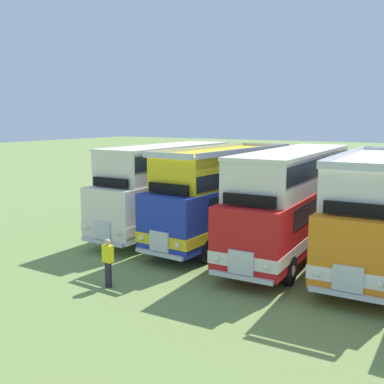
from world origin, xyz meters
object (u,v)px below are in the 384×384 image
at_px(bus_second_in_row, 225,192).
at_px(bus_fourth_in_row, 375,207).
at_px(bus_third_in_row, 293,197).
at_px(bus_first_in_row, 167,185).
at_px(marshal_person, 108,262).

distance_m(bus_second_in_row, bus_fourth_in_row, 6.73).
relative_size(bus_second_in_row, bus_fourth_in_row, 0.96).
height_order(bus_third_in_row, bus_fourth_in_row, bus_fourth_in_row).
xyz_separation_m(bus_first_in_row, bus_fourth_in_row, (10.11, -0.29, -0.11)).
distance_m(bus_first_in_row, bus_fourth_in_row, 10.11).
bearing_deg(bus_first_in_row, bus_second_in_row, -0.97).
relative_size(bus_second_in_row, bus_third_in_row, 0.90).
bearing_deg(bus_third_in_row, bus_fourth_in_row, -2.30).
bearing_deg(bus_second_in_row, bus_third_in_row, -1.58).
xyz_separation_m(bus_second_in_row, bus_fourth_in_row, (6.73, -0.23, 0.00)).
xyz_separation_m(bus_first_in_row, bus_second_in_row, (3.38, -0.06, -0.11)).
bearing_deg(marshal_person, bus_first_in_row, 109.45).
xyz_separation_m(bus_fourth_in_row, marshal_person, (-7.43, -7.30, -1.47)).
height_order(bus_third_in_row, marshal_person, bus_third_in_row).
height_order(bus_first_in_row, bus_fourth_in_row, bus_fourth_in_row).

